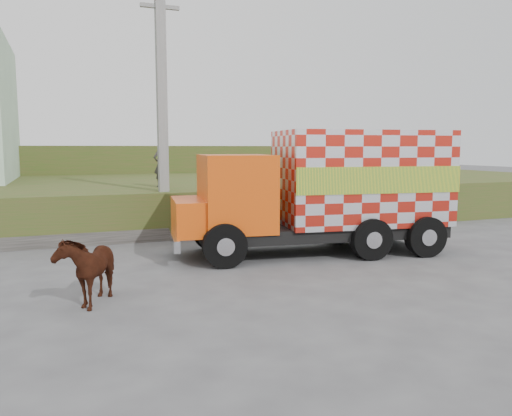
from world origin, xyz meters
name	(u,v)px	position (x,y,z in m)	size (l,w,h in m)	color
ground	(241,266)	(0.00, 0.00, 0.00)	(120.00, 120.00, 0.00)	#474749
embankment	(164,198)	(0.00, 10.00, 0.75)	(40.00, 12.00, 1.50)	#35521B
embankment_far	(129,169)	(0.00, 22.00, 1.50)	(40.00, 12.00, 3.00)	#35521B
retaining_strip	(135,235)	(-2.00, 4.20, 0.20)	(16.00, 0.50, 0.40)	#595651
utility_pole	(162,110)	(-1.00, 4.60, 4.08)	(1.20, 0.30, 8.00)	gray
cargo_truck	(326,191)	(2.74, 0.70, 1.73)	(7.77, 3.47, 3.35)	black
cow	(88,268)	(-3.62, -1.70, 0.67)	(0.72, 1.58, 1.33)	#36190D
pedestrian	(161,165)	(-0.72, 6.48, 2.30)	(0.58, 0.38, 1.60)	#32302D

